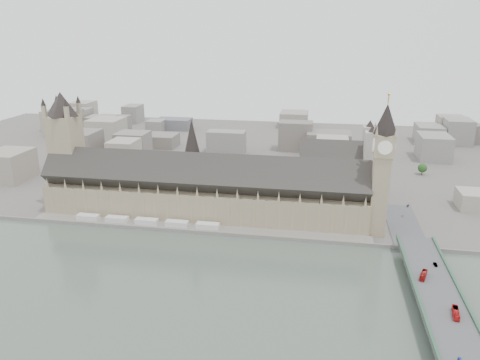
% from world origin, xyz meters
% --- Properties ---
extents(ground, '(900.00, 900.00, 0.00)m').
position_xyz_m(ground, '(0.00, 0.00, 0.00)').
color(ground, '#595651').
rests_on(ground, ground).
extents(embankment_wall, '(600.00, 1.50, 3.00)m').
position_xyz_m(embankment_wall, '(0.00, -15.00, 1.50)').
color(embankment_wall, slate).
rests_on(embankment_wall, ground).
extents(river_terrace, '(270.00, 15.00, 2.00)m').
position_xyz_m(river_terrace, '(0.00, -7.50, 1.00)').
color(river_terrace, slate).
rests_on(river_terrace, ground).
extents(terrace_tents, '(118.00, 7.00, 4.00)m').
position_xyz_m(terrace_tents, '(-40.00, -7.00, 4.00)').
color(terrace_tents, silver).
rests_on(terrace_tents, river_terrace).
extents(palace_of_westminster, '(265.00, 40.73, 55.44)m').
position_xyz_m(palace_of_westminster, '(0.00, 19.70, 22.71)').
color(palace_of_westminster, tan).
rests_on(palace_of_westminster, ground).
extents(elizabeth_tower, '(17.00, 17.00, 107.50)m').
position_xyz_m(elizabeth_tower, '(138.00, 8.00, 58.09)').
color(elizabeth_tower, tan).
rests_on(elizabeth_tower, ground).
extents(victoria_tower, '(30.00, 30.00, 100.00)m').
position_xyz_m(victoria_tower, '(-122.00, 26.00, 55.20)').
color(victoria_tower, tan).
rests_on(victoria_tower, ground).
extents(central_tower, '(13.00, 13.00, 48.00)m').
position_xyz_m(central_tower, '(-10.00, 26.00, 57.92)').
color(central_tower, gray).
rests_on(central_tower, ground).
extents(westminster_bridge, '(25.00, 325.00, 10.25)m').
position_xyz_m(westminster_bridge, '(162.00, -87.50, 5.12)').
color(westminster_bridge, '#474749').
rests_on(westminster_bridge, ground).
extents(bridge_parapets, '(25.00, 235.00, 1.15)m').
position_xyz_m(bridge_parapets, '(162.00, -132.00, 10.82)').
color(bridge_parapets, '#2F563D').
rests_on(bridge_parapets, westminster_bridge).
extents(westminster_abbey, '(68.00, 36.00, 64.00)m').
position_xyz_m(westminster_abbey, '(110.92, 95.00, 25.08)').
color(westminster_abbey, '#A39D93').
rests_on(westminster_abbey, ground).
extents(city_skyline_inland, '(720.00, 360.00, 38.00)m').
position_xyz_m(city_skyline_inland, '(0.00, 245.00, 19.00)').
color(city_skyline_inland, gray).
rests_on(city_skyline_inland, ground).
extents(park_trees, '(110.00, 30.00, 15.00)m').
position_xyz_m(park_trees, '(-10.00, 60.00, 7.50)').
color(park_trees, '#1B4016').
rests_on(park_trees, ground).
extents(red_bus_north, '(6.50, 12.18, 3.32)m').
position_xyz_m(red_bus_north, '(156.88, -72.95, 11.91)').
color(red_bus_north, '#A21412').
rests_on(red_bus_north, westminster_bridge).
extents(red_bus_south, '(4.63, 12.46, 3.39)m').
position_xyz_m(red_bus_south, '(165.68, -110.35, 11.95)').
color(red_bus_south, red).
rests_on(red_bus_south, westminster_bridge).
extents(car_blue, '(2.00, 3.88, 1.26)m').
position_xyz_m(car_blue, '(158.72, -146.57, 10.88)').
color(car_blue, '#1C41B8').
rests_on(car_blue, westminster_bridge).
extents(car_silver, '(1.96, 4.73, 1.52)m').
position_xyz_m(car_silver, '(167.10, -56.13, 11.01)').
color(car_silver, gray).
rests_on(car_silver, westminster_bridge).
extents(car_approach, '(3.32, 5.04, 1.36)m').
position_xyz_m(car_approach, '(166.67, 46.23, 10.93)').
color(car_approach, gray).
rests_on(car_approach, westminster_bridge).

